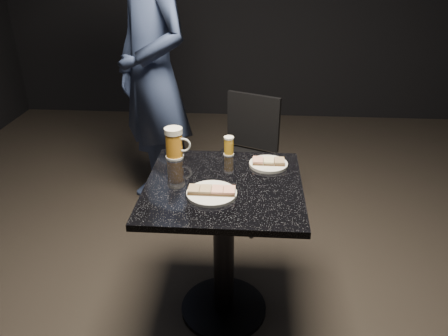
% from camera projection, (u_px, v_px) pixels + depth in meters
% --- Properties ---
extents(floor, '(6.00, 6.00, 0.00)m').
position_uv_depth(floor, '(224.00, 309.00, 2.29)').
color(floor, black).
rests_on(floor, ground).
extents(plate_large, '(0.22, 0.22, 0.01)m').
position_uv_depth(plate_large, '(212.00, 194.00, 1.86)').
color(plate_large, silver).
rests_on(plate_large, table).
extents(plate_small, '(0.19, 0.19, 0.01)m').
position_uv_depth(plate_small, '(268.00, 164.00, 2.11)').
color(plate_small, silver).
rests_on(plate_small, table).
extents(patron, '(0.80, 0.82, 1.90)m').
position_uv_depth(patron, '(153.00, 75.00, 2.85)').
color(patron, navy).
rests_on(patron, floor).
extents(table, '(0.70, 0.70, 0.75)m').
position_uv_depth(table, '(224.00, 229.00, 2.06)').
color(table, black).
rests_on(table, floor).
extents(beer_mug, '(0.13, 0.09, 0.16)m').
position_uv_depth(beer_mug, '(174.00, 143.00, 2.16)').
color(beer_mug, silver).
rests_on(beer_mug, table).
extents(beer_tumbler, '(0.05, 0.05, 0.10)m').
position_uv_depth(beer_tumbler, '(229.00, 146.00, 2.20)').
color(beer_tumbler, silver).
rests_on(beer_tumbler, table).
extents(chair, '(0.49, 0.49, 0.85)m').
position_uv_depth(chair, '(246.00, 151.00, 2.87)').
color(chair, black).
rests_on(chair, floor).
extents(canapes_on_plate_large, '(0.20, 0.07, 0.02)m').
position_uv_depth(canapes_on_plate_large, '(212.00, 190.00, 1.85)').
color(canapes_on_plate_large, '#4C3521').
rests_on(canapes_on_plate_large, plate_large).
extents(canapes_on_plate_small, '(0.15, 0.07, 0.02)m').
position_uv_depth(canapes_on_plate_small, '(269.00, 161.00, 2.10)').
color(canapes_on_plate_small, '#4C3521').
rests_on(canapes_on_plate_small, plate_small).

